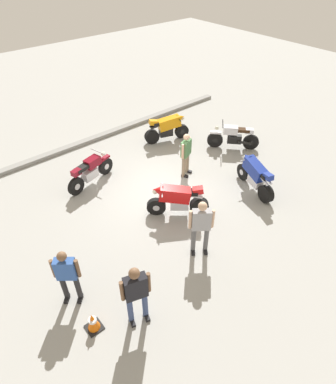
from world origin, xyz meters
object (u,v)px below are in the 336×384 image
(motorcycle_orange_sportbike, at_px, (167,128))
(motorcycle_silver_cruiser, at_px, (234,137))
(person_in_blue_shirt, at_px, (67,274))
(person_in_green_shirt, at_px, (186,152))
(traffic_cone, at_px, (93,322))
(motorcycle_blue_sportbike, at_px, (255,175))
(person_in_black_shirt, at_px, (136,292))
(motorcycle_maroon_cruiser, at_px, (90,171))
(person_in_gray_shirt, at_px, (201,224))
(motorcycle_red_sportbike, at_px, (178,199))

(motorcycle_orange_sportbike, distance_m, motorcycle_silver_cruiser, 2.77)
(person_in_blue_shirt, bearing_deg, person_in_green_shirt, 149.98)
(motorcycle_orange_sportbike, relative_size, person_in_blue_shirt, 1.15)
(motorcycle_silver_cruiser, relative_size, traffic_cone, 3.04)
(motorcycle_blue_sportbike, xyz_separation_m, person_in_black_shirt, (-5.92, -1.39, 0.44))
(person_in_black_shirt, distance_m, traffic_cone, 1.29)
(motorcycle_maroon_cruiser, relative_size, person_in_black_shirt, 1.14)
(motorcycle_blue_sportbike, height_order, person_in_green_shirt, person_in_green_shirt)
(motorcycle_blue_sportbike, relative_size, person_in_blue_shirt, 1.16)
(person_in_green_shirt, bearing_deg, traffic_cone, -84.38)
(motorcycle_maroon_cruiser, xyz_separation_m, person_in_gray_shirt, (0.73, -4.70, 0.51))
(person_in_blue_shirt, bearing_deg, motorcycle_silver_cruiser, 144.33)
(motorcycle_red_sportbike, distance_m, person_in_gray_shirt, 1.70)
(traffic_cone, bearing_deg, person_in_blue_shirt, 88.98)
(motorcycle_maroon_cruiser, relative_size, motorcycle_silver_cruiser, 1.27)
(motorcycle_orange_sportbike, bearing_deg, person_in_gray_shirt, -102.27)
(motorcycle_silver_cruiser, relative_size, person_in_black_shirt, 0.90)
(person_in_green_shirt, height_order, person_in_black_shirt, person_in_black_shirt)
(motorcycle_orange_sportbike, xyz_separation_m, person_in_blue_shirt, (-6.70, -4.44, 0.35))
(motorcycle_maroon_cruiser, relative_size, person_in_green_shirt, 1.23)
(motorcycle_blue_sportbike, bearing_deg, motorcycle_maroon_cruiser, 64.19)
(person_in_blue_shirt, height_order, person_in_black_shirt, person_in_black_shirt)
(person_in_green_shirt, bearing_deg, motorcycle_blue_sportbike, 5.81)
(motorcycle_silver_cruiser, bearing_deg, motorcycle_blue_sportbike, 103.16)
(motorcycle_orange_sportbike, bearing_deg, person_in_blue_shirt, -127.11)
(person_in_blue_shirt, relative_size, traffic_cone, 3.13)
(motorcycle_red_sportbike, height_order, traffic_cone, motorcycle_red_sportbike)
(traffic_cone, bearing_deg, motorcycle_maroon_cruiser, 60.73)
(motorcycle_orange_sportbike, height_order, person_in_gray_shirt, person_in_gray_shirt)
(motorcycle_blue_sportbike, relative_size, person_in_green_shirt, 1.15)
(motorcycle_blue_sportbike, distance_m, person_in_green_shirt, 2.51)
(motorcycle_orange_sportbike, xyz_separation_m, motorcycle_maroon_cruiser, (-4.01, -0.63, -0.07))
(person_in_green_shirt, distance_m, person_in_black_shirt, 5.90)
(person_in_green_shirt, relative_size, person_in_black_shirt, 0.93)
(person_in_blue_shirt, relative_size, person_in_black_shirt, 0.93)
(motorcycle_blue_sportbike, bearing_deg, person_in_blue_shirt, 106.85)
(person_in_black_shirt, height_order, person_in_gray_shirt, person_in_black_shirt)
(person_in_gray_shirt, bearing_deg, motorcycle_maroon_cruiser, -134.25)
(motorcycle_silver_cruiser, xyz_separation_m, person_in_blue_shirt, (-8.36, -2.22, 0.42))
(motorcycle_orange_sportbike, relative_size, motorcycle_red_sportbike, 1.17)
(motorcycle_orange_sportbike, distance_m, traffic_cone, 8.66)
(person_in_blue_shirt, height_order, person_in_gray_shirt, person_in_gray_shirt)
(motorcycle_silver_cruiser, bearing_deg, traffic_cone, 68.02)
(motorcycle_blue_sportbike, height_order, motorcycle_silver_cruiser, motorcycle_blue_sportbike)
(motorcycle_red_sportbike, relative_size, person_in_gray_shirt, 0.91)
(motorcycle_silver_cruiser, relative_size, person_in_green_shirt, 0.97)
(motorcycle_red_sportbike, relative_size, motorcycle_blue_sportbike, 0.85)
(person_in_blue_shirt, xyz_separation_m, person_in_black_shirt, (0.90, -1.46, 0.09))
(person_in_green_shirt, height_order, person_in_gray_shirt, person_in_gray_shirt)
(motorcycle_maroon_cruiser, height_order, person_in_gray_shirt, person_in_gray_shirt)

